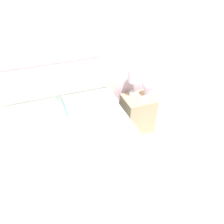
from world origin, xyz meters
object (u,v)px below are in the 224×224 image
at_px(nightstand, 138,113).
at_px(flower_vase, 148,86).
at_px(bed, 78,170).
at_px(table_lamp, 134,78).
at_px(teacup, 146,99).

relative_size(nightstand, flower_vase, 2.16).
distance_m(bed, nightstand, 1.31).
relative_size(nightstand, table_lamp, 1.36).
height_order(bed, flower_vase, bed).
xyz_separation_m(bed, teacup, (1.13, 0.64, 0.26)).
bearing_deg(teacup, bed, -150.43).
bearing_deg(table_lamp, nightstand, -57.18).
bearing_deg(bed, teacup, 29.57).
xyz_separation_m(table_lamp, teacup, (0.11, -0.18, -0.25)).
bearing_deg(teacup, table_lamp, 120.66).
bearing_deg(bed, nightstand, 34.42).
bearing_deg(flower_vase, bed, -148.35).
distance_m(bed, teacup, 1.33).
bearing_deg(flower_vase, table_lamp, 159.49).
xyz_separation_m(bed, nightstand, (1.08, 0.74, -0.04)).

